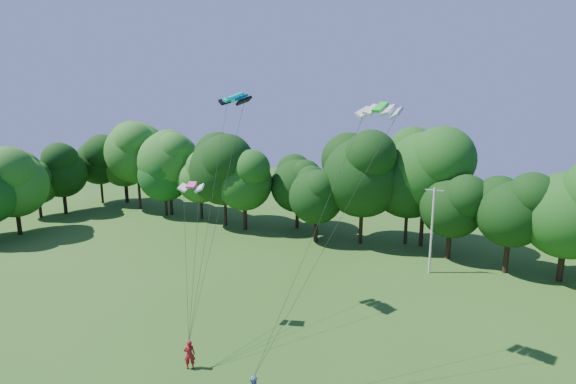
% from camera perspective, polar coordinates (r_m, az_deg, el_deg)
% --- Properties ---
extents(utility_pole, '(1.64, 0.20, 8.17)m').
position_cam_1_polar(utility_pole, '(43.80, 17.79, -4.59)').
color(utility_pole, beige).
rests_on(utility_pole, ground).
extents(kite_flyer_left, '(0.82, 0.78, 1.89)m').
position_cam_1_polar(kite_flyer_left, '(29.59, -12.40, -19.49)').
color(kite_flyer_left, '#A9151C').
rests_on(kite_flyer_left, ground).
extents(kite_teal, '(3.01, 2.24, 0.53)m').
position_cam_1_polar(kite_teal, '(33.25, -6.71, 12.02)').
color(kite_teal, '#05A2A3').
rests_on(kite_teal, ground).
extents(kite_green, '(2.80, 1.68, 0.61)m').
position_cam_1_polar(kite_green, '(26.76, 11.61, 10.51)').
color(kite_green, green).
rests_on(kite_green, ground).
extents(kite_pink, '(1.91, 1.36, 0.36)m').
position_cam_1_polar(kite_pink, '(31.53, -12.17, 0.88)').
color(kite_pink, '#F84595').
rests_on(kite_pink, ground).
extents(tree_back_west, '(7.81, 7.81, 11.36)m').
position_cam_1_polar(tree_back_west, '(63.97, -15.50, 3.30)').
color(tree_back_west, black).
rests_on(tree_back_west, ground).
extents(tree_back_center, '(9.31, 9.31, 13.54)m').
position_cam_1_polar(tree_back_center, '(50.85, 15.12, 2.73)').
color(tree_back_center, black).
rests_on(tree_back_center, ground).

